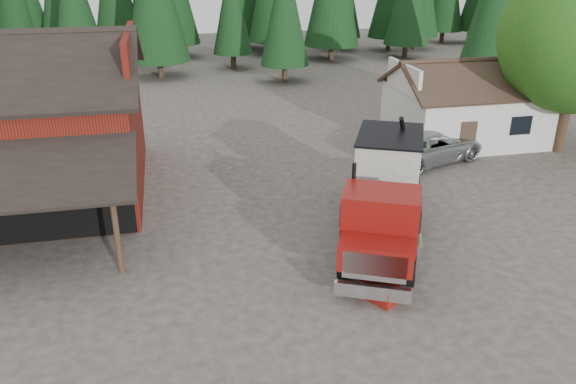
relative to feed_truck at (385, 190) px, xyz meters
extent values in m
plane|color=#453C36|center=(-4.02, -2.61, -1.97)|extent=(120.00, 120.00, 0.00)
cube|color=maroon|center=(-9.02, 7.39, 4.03)|extent=(0.25, 7.00, 2.00)
cylinder|color=#382619|center=(-9.62, -0.51, -0.57)|extent=(0.20, 0.20, 2.80)
cube|color=silver|center=(8.98, 10.39, -0.47)|extent=(8.00, 6.00, 3.00)
cube|color=#38281E|center=(8.98, 8.89, 1.78)|extent=(8.60, 3.42, 1.80)
cube|color=#38281E|center=(8.98, 11.89, 1.78)|extent=(8.60, 3.42, 1.80)
cube|color=silver|center=(4.98, 10.39, 1.78)|extent=(0.20, 4.20, 1.50)
cube|color=silver|center=(12.98, 10.39, 1.78)|extent=(0.20, 4.20, 1.50)
cube|color=#38281E|center=(7.48, 7.37, -0.97)|extent=(0.90, 0.06, 2.00)
cube|color=black|center=(10.48, 7.37, -0.37)|extent=(1.20, 0.06, 1.00)
cylinder|color=#382619|center=(12.98, 7.39, -0.37)|extent=(0.60, 0.60, 3.20)
sphere|color=#1E6216|center=(11.78, 8.19, 3.03)|extent=(4.40, 4.40, 4.40)
cylinder|color=#382619|center=(1.98, 27.39, -1.17)|extent=(0.44, 0.44, 1.60)
cone|color=black|center=(1.98, 27.39, 3.93)|extent=(3.96, 3.96, 9.00)
cylinder|color=#382619|center=(17.98, 23.39, -1.17)|extent=(0.44, 0.44, 1.60)
cylinder|color=#382619|center=(-8.02, 31.39, -1.17)|extent=(0.44, 0.44, 1.60)
cylinder|color=black|center=(-2.28, -2.36, -1.41)|extent=(0.80, 1.17, 1.13)
cylinder|color=black|center=(-0.33, -3.26, -1.41)|extent=(0.80, 1.17, 1.13)
cylinder|color=black|center=(-0.22, 2.10, -1.41)|extent=(0.80, 1.17, 1.13)
cylinder|color=black|center=(1.73, 1.20, -1.41)|extent=(0.80, 1.17, 1.13)
cylinder|color=black|center=(0.38, 3.40, -1.41)|extent=(0.80, 1.17, 1.13)
cylinder|color=black|center=(2.33, 2.50, -1.41)|extent=(0.80, 1.17, 1.13)
cube|color=black|center=(0.07, 0.16, -1.00)|extent=(4.70, 8.46, 0.41)
cube|color=silver|center=(-1.97, -4.25, -1.41)|extent=(2.21, 1.15, 0.46)
cube|color=silver|center=(-1.92, -4.16, -0.59)|extent=(1.81, 0.91, 0.92)
cube|color=maroon|center=(-1.67, -3.60, -0.44)|extent=(2.65, 2.17, 0.87)
cube|color=maroon|center=(-1.11, -2.39, 0.12)|extent=(2.96, 2.61, 1.89)
cube|color=black|center=(-1.45, -3.14, 0.43)|extent=(1.99, 0.97, 0.92)
cylinder|color=black|center=(-1.65, -1.13, 0.69)|extent=(0.19, 0.19, 1.84)
cube|color=black|center=(-0.68, -1.46, 0.07)|extent=(2.33, 1.16, 1.64)
cube|color=black|center=(0.67, 1.46, -0.73)|extent=(4.85, 6.48, 0.16)
cube|color=beige|center=(0.67, 1.46, 0.79)|extent=(3.55, 4.05, 1.64)
cone|color=beige|center=(0.67, 1.46, -0.23)|extent=(2.99, 2.99, 0.72)
cube|color=black|center=(0.67, 1.46, 1.63)|extent=(3.69, 4.19, 0.08)
cylinder|color=black|center=(1.82, 2.51, 0.69)|extent=(1.59, 1.86, 3.12)
cube|color=maroon|center=(1.14, 3.95, -0.44)|extent=(0.90, 1.00, 0.46)
cylinder|color=silver|center=(0.24, -2.28, -1.10)|extent=(0.95, 1.17, 0.57)
imported|color=#A8ABAF|center=(5.38, 7.39, -1.14)|extent=(6.62, 4.69, 1.68)
cube|color=maroon|center=(-1.57, -3.90, -1.67)|extent=(1.18, 1.30, 0.60)
camera|label=1|loc=(-7.56, -17.83, 8.24)|focal=35.00mm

